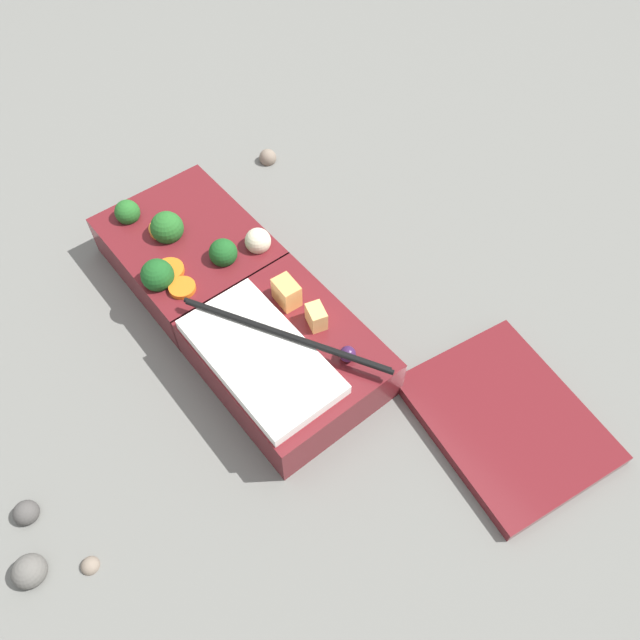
# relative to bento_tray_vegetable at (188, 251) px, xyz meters

# --- Properties ---
(ground_plane) EXTENTS (3.00, 3.00, 0.00)m
(ground_plane) POSITION_rel_bento_tray_vegetable_xyz_m (0.08, 0.00, -0.03)
(ground_plane) COLOR slate
(bento_tray_vegetable) EXTENTS (0.18, 0.15, 0.08)m
(bento_tray_vegetable) POSITION_rel_bento_tray_vegetable_xyz_m (0.00, 0.00, 0.00)
(bento_tray_vegetable) COLOR maroon
(bento_tray_vegetable) RESTS_ON ground_plane
(bento_tray_rice) EXTENTS (0.19, 0.15, 0.08)m
(bento_tray_rice) POSITION_rel_bento_tray_vegetable_xyz_m (0.18, 0.00, 0.00)
(bento_tray_rice) COLOR maroon
(bento_tray_rice) RESTS_ON ground_plane
(bento_lid) EXTENTS (0.20, 0.17, 0.01)m
(bento_lid) POSITION_rel_bento_tray_vegetable_xyz_m (0.36, 0.13, -0.02)
(bento_lid) COLOR maroon
(bento_lid) RESTS_ON ground_plane
(pebble_0) EXTENTS (0.03, 0.03, 0.03)m
(pebble_0) POSITION_rel_bento_tray_vegetable_xyz_m (0.20, -0.28, -0.02)
(pebble_0) COLOR #595651
(pebble_0) RESTS_ON ground_plane
(pebble_1) EXTENTS (0.02, 0.02, 0.02)m
(pebble_1) POSITION_rel_bento_tray_vegetable_xyz_m (-0.10, 0.18, -0.02)
(pebble_1) COLOR #7A6B5B
(pebble_1) RESTS_ON ground_plane
(pebble_2) EXTENTS (0.02, 0.02, 0.02)m
(pebble_2) POSITION_rel_bento_tray_vegetable_xyz_m (0.23, -0.24, -0.02)
(pebble_2) COLOR #7A6B5B
(pebble_2) RESTS_ON ground_plane
(pebble_3) EXTENTS (0.02, 0.02, 0.02)m
(pebble_3) POSITION_rel_bento_tray_vegetable_xyz_m (0.15, -0.26, -0.02)
(pebble_3) COLOR #474442
(pebble_3) RESTS_ON ground_plane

